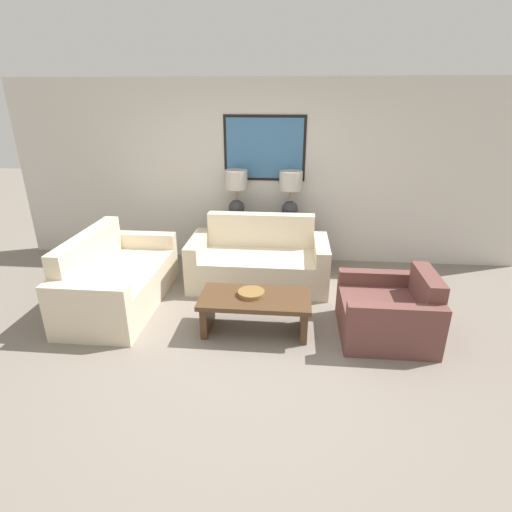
{
  "coord_description": "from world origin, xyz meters",
  "views": [
    {
      "loc": [
        0.42,
        -3.42,
        2.41
      ],
      "look_at": [
        0.02,
        0.92,
        0.65
      ],
      "focal_mm": 28.0,
      "sensor_mm": 36.0,
      "label": 1
    }
  ],
  "objects_px": {
    "coffee_table": "(255,306)",
    "table_lamp_right": "(290,191)",
    "armchair_near_back_wall": "(389,313)",
    "table_lamp_left": "(236,190)",
    "couch_by_side": "(117,281)",
    "console_table": "(263,241)",
    "couch_by_back_wall": "(259,262)",
    "decorative_bowl": "(251,293)"
  },
  "relations": [
    {
      "from": "couch_by_back_wall",
      "to": "armchair_near_back_wall",
      "type": "height_order",
      "value": "couch_by_back_wall"
    },
    {
      "from": "armchair_near_back_wall",
      "to": "console_table",
      "type": "bearing_deg",
      "value": 128.92
    },
    {
      "from": "table_lamp_left",
      "to": "coffee_table",
      "type": "xyz_separation_m",
      "value": [
        0.46,
        -1.91,
        -0.83
      ]
    },
    {
      "from": "console_table",
      "to": "table_lamp_right",
      "type": "bearing_deg",
      "value": 0.0
    },
    {
      "from": "coffee_table",
      "to": "console_table",
      "type": "bearing_deg",
      "value": 91.93
    },
    {
      "from": "console_table",
      "to": "table_lamp_right",
      "type": "distance_m",
      "value": 0.87
    },
    {
      "from": "table_lamp_left",
      "to": "coffee_table",
      "type": "distance_m",
      "value": 2.13
    },
    {
      "from": "table_lamp_left",
      "to": "couch_by_side",
      "type": "bearing_deg",
      "value": -131.94
    },
    {
      "from": "table_lamp_right",
      "to": "couch_by_back_wall",
      "type": "bearing_deg",
      "value": -119.38
    },
    {
      "from": "table_lamp_left",
      "to": "decorative_bowl",
      "type": "height_order",
      "value": "table_lamp_left"
    },
    {
      "from": "table_lamp_left",
      "to": "armchair_near_back_wall",
      "type": "height_order",
      "value": "table_lamp_left"
    },
    {
      "from": "table_lamp_left",
      "to": "decorative_bowl",
      "type": "distance_m",
      "value": 2.04
    },
    {
      "from": "table_lamp_right",
      "to": "console_table",
      "type": "bearing_deg",
      "value": 180.0
    },
    {
      "from": "table_lamp_left",
      "to": "couch_by_back_wall",
      "type": "height_order",
      "value": "table_lamp_left"
    },
    {
      "from": "table_lamp_left",
      "to": "coffee_table",
      "type": "bearing_deg",
      "value": -76.55
    },
    {
      "from": "table_lamp_right",
      "to": "coffee_table",
      "type": "bearing_deg",
      "value": -99.76
    },
    {
      "from": "table_lamp_right",
      "to": "couch_by_back_wall",
      "type": "distance_m",
      "value": 1.16
    },
    {
      "from": "console_table",
      "to": "table_lamp_right",
      "type": "relative_size",
      "value": 1.91
    },
    {
      "from": "couch_by_back_wall",
      "to": "coffee_table",
      "type": "relative_size",
      "value": 1.55
    },
    {
      "from": "couch_by_back_wall",
      "to": "decorative_bowl",
      "type": "bearing_deg",
      "value": -89.06
    },
    {
      "from": "table_lamp_right",
      "to": "couch_by_side",
      "type": "relative_size",
      "value": 0.38
    },
    {
      "from": "table_lamp_left",
      "to": "armchair_near_back_wall",
      "type": "relative_size",
      "value": 0.74
    },
    {
      "from": "couch_by_side",
      "to": "coffee_table",
      "type": "bearing_deg",
      "value": -15.24
    },
    {
      "from": "table_lamp_right",
      "to": "decorative_bowl",
      "type": "xyz_separation_m",
      "value": [
        -0.37,
        -1.88,
        -0.7
      ]
    },
    {
      "from": "table_lamp_left",
      "to": "couch_by_side",
      "type": "relative_size",
      "value": 0.38
    },
    {
      "from": "table_lamp_right",
      "to": "couch_by_side",
      "type": "height_order",
      "value": "table_lamp_right"
    },
    {
      "from": "table_lamp_right",
      "to": "couch_by_back_wall",
      "type": "xyz_separation_m",
      "value": [
        -0.39,
        -0.7,
        -0.84
      ]
    },
    {
      "from": "console_table",
      "to": "table_lamp_left",
      "type": "xyz_separation_m",
      "value": [
        -0.39,
        0.0,
        0.78
      ]
    },
    {
      "from": "console_table",
      "to": "armchair_near_back_wall",
      "type": "relative_size",
      "value": 1.41
    },
    {
      "from": "console_table",
      "to": "table_lamp_right",
      "type": "height_order",
      "value": "table_lamp_right"
    },
    {
      "from": "table_lamp_right",
      "to": "armchair_near_back_wall",
      "type": "height_order",
      "value": "table_lamp_right"
    },
    {
      "from": "coffee_table",
      "to": "table_lamp_right",
      "type": "bearing_deg",
      "value": 80.24
    },
    {
      "from": "table_lamp_left",
      "to": "couch_by_back_wall",
      "type": "distance_m",
      "value": 1.16
    },
    {
      "from": "couch_by_side",
      "to": "armchair_near_back_wall",
      "type": "relative_size",
      "value": 1.94
    },
    {
      "from": "console_table",
      "to": "table_lamp_left",
      "type": "height_order",
      "value": "table_lamp_left"
    },
    {
      "from": "armchair_near_back_wall",
      "to": "table_lamp_right",
      "type": "bearing_deg",
      "value": 120.75
    },
    {
      "from": "console_table",
      "to": "armchair_near_back_wall",
      "type": "distance_m",
      "value": 2.37
    },
    {
      "from": "table_lamp_left",
      "to": "console_table",
      "type": "bearing_deg",
      "value": 0.0
    },
    {
      "from": "decorative_bowl",
      "to": "console_table",
      "type": "bearing_deg",
      "value": 90.59
    },
    {
      "from": "table_lamp_right",
      "to": "couch_by_back_wall",
      "type": "height_order",
      "value": "table_lamp_right"
    },
    {
      "from": "table_lamp_left",
      "to": "coffee_table",
      "type": "height_order",
      "value": "table_lamp_left"
    },
    {
      "from": "couch_by_side",
      "to": "decorative_bowl",
      "type": "xyz_separation_m",
      "value": [
        1.7,
        -0.45,
        0.14
      ]
    }
  ]
}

